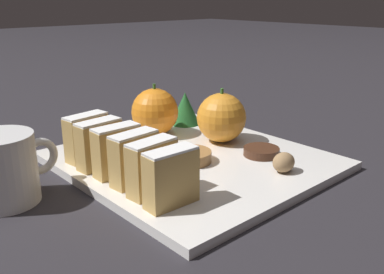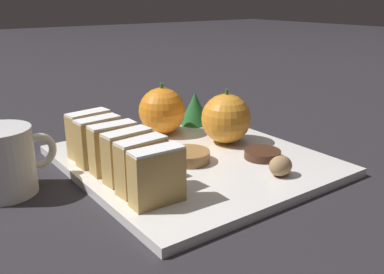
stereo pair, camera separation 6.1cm
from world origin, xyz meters
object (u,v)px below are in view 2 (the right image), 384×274
(walnut, at_px, (280,166))
(chocolate_cookie, at_px, (262,154))
(orange_near, at_px, (162,111))
(orange_far, at_px, (226,119))
(coffee_mug, at_px, (2,161))

(walnut, height_order, chocolate_cookie, walnut)
(orange_near, bearing_deg, chocolate_cookie, -74.02)
(orange_near, bearing_deg, walnut, -83.84)
(orange_near, distance_m, orange_far, 0.11)
(chocolate_cookie, bearing_deg, coffee_mug, 158.85)
(orange_near, height_order, chocolate_cookie, orange_near)
(orange_near, height_order, coffee_mug, orange_near)
(orange_near, relative_size, chocolate_cookie, 1.64)
(coffee_mug, bearing_deg, chocolate_cookie, -21.15)
(chocolate_cookie, distance_m, coffee_mug, 0.35)
(orange_far, bearing_deg, coffee_mug, 173.04)
(orange_far, height_order, walnut, orange_far)
(orange_far, xyz_separation_m, walnut, (-0.03, -0.14, -0.03))
(orange_far, xyz_separation_m, coffee_mug, (-0.33, 0.04, -0.01))
(walnut, xyz_separation_m, chocolate_cookie, (0.03, 0.06, -0.01))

